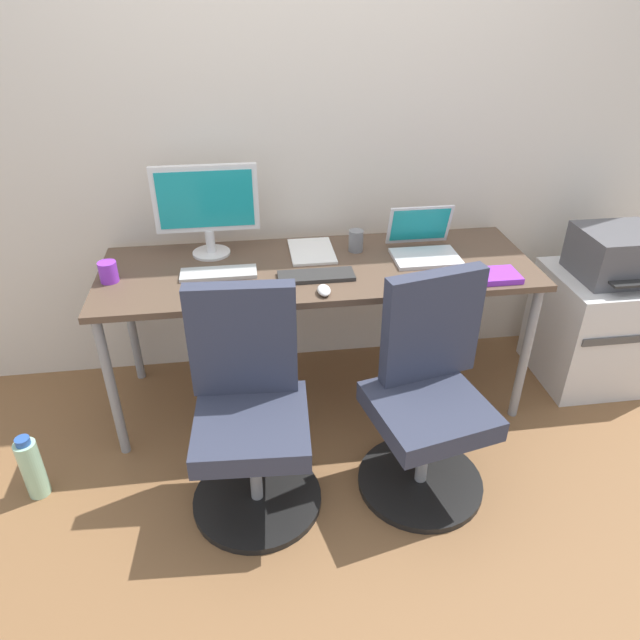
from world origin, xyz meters
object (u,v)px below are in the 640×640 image
at_px(side_cabinet, 596,327).
at_px(desktop_monitor, 206,204).
at_px(office_chair_left, 250,415).
at_px(open_laptop, 423,244).
at_px(office_chair_right, 428,399).
at_px(water_bottle_on_floor, 32,468).
at_px(printer, 617,254).
at_px(coffee_mug, 108,272).

bearing_deg(side_cabinet, desktop_monitor, 173.75).
bearing_deg(desktop_monitor, office_chair_left, -80.48).
bearing_deg(office_chair_left, side_cabinet, 17.97).
xyz_separation_m(desktop_monitor, open_laptop, (1.01, -0.14, -0.20)).
bearing_deg(desktop_monitor, office_chair_right, -43.45).
height_order(side_cabinet, water_bottle_on_floor, side_cabinet).
relative_size(office_chair_left, side_cabinet, 1.54).
relative_size(printer, coffee_mug, 4.35).
relative_size(office_chair_left, open_laptop, 3.03).
height_order(office_chair_left, printer, office_chair_left).
relative_size(water_bottle_on_floor, desktop_monitor, 0.65).
height_order(office_chair_left, desktop_monitor, desktop_monitor).
bearing_deg(office_chair_right, water_bottle_on_floor, 176.05).
bearing_deg(open_laptop, coffee_mug, -176.54).
xyz_separation_m(side_cabinet, open_laptop, (-0.97, 0.07, 0.51)).
relative_size(office_chair_left, coffee_mug, 10.22).
relative_size(office_chair_left, water_bottle_on_floor, 3.03).
distance_m(side_cabinet, open_laptop, 1.10).
bearing_deg(coffee_mug, desktop_monitor, 27.73).
bearing_deg(water_bottle_on_floor, open_laptop, 17.37).
xyz_separation_m(printer, open_laptop, (-0.97, 0.08, 0.08)).
bearing_deg(water_bottle_on_floor, side_cabinet, 9.96).
bearing_deg(water_bottle_on_floor, desktop_monitor, 41.81).
distance_m(side_cabinet, printer, 0.42).
height_order(side_cabinet, printer, printer).
distance_m(office_chair_left, desktop_monitor, 1.01).
bearing_deg(printer, desktop_monitor, 173.72).
xyz_separation_m(side_cabinet, desktop_monitor, (-1.98, 0.22, 0.70)).
bearing_deg(desktop_monitor, open_laptop, -8.03).
distance_m(side_cabinet, desktop_monitor, 2.11).
relative_size(open_laptop, coffee_mug, 3.37).
bearing_deg(water_bottle_on_floor, printer, 9.94).
bearing_deg(open_laptop, water_bottle_on_floor, -162.63).
relative_size(side_cabinet, water_bottle_on_floor, 1.97).
distance_m(desktop_monitor, open_laptop, 1.04).
height_order(water_bottle_on_floor, coffee_mug, coffee_mug).
xyz_separation_m(printer, water_bottle_on_floor, (-2.77, -0.48, -0.58)).
relative_size(water_bottle_on_floor, coffee_mug, 3.37).
relative_size(desktop_monitor, open_laptop, 1.55).
distance_m(side_cabinet, water_bottle_on_floor, 2.81).
height_order(office_chair_right, open_laptop, open_laptop).
bearing_deg(desktop_monitor, water_bottle_on_floor, -138.19).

